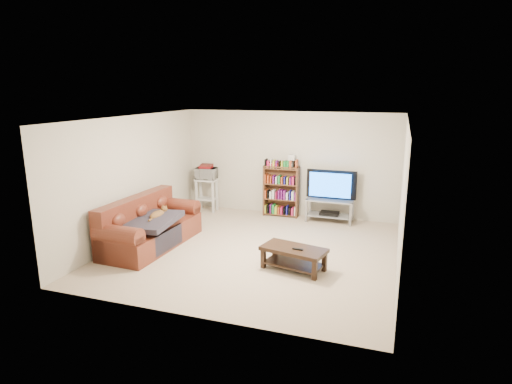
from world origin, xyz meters
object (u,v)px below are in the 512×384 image
at_px(coffee_table, 294,254).
at_px(tv_stand, 330,207).
at_px(sofa, 148,229).
at_px(bookshelf, 281,190).

bearing_deg(coffee_table, tv_stand, 99.89).
xyz_separation_m(sofa, coffee_table, (2.87, -0.22, -0.06)).
distance_m(coffee_table, tv_stand, 2.80).
bearing_deg(tv_stand, bookshelf, 175.81).
height_order(sofa, coffee_table, sofa).
bearing_deg(bookshelf, coffee_table, -71.68).
bearing_deg(coffee_table, bookshelf, 121.96).
bearing_deg(sofa, bookshelf, 57.69).
height_order(coffee_table, bookshelf, bookshelf).
distance_m(coffee_table, bookshelf, 3.08).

